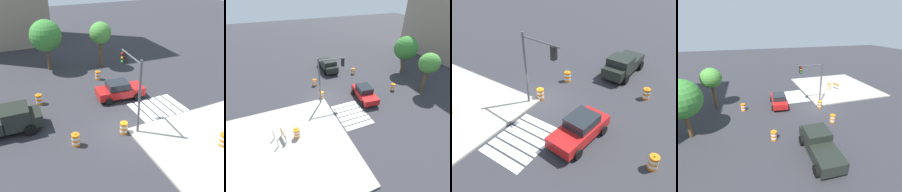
% 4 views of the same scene
% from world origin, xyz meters
% --- Properties ---
extents(ground_plane, '(120.00, 120.00, 0.00)m').
position_xyz_m(ground_plane, '(0.00, 0.00, 0.00)').
color(ground_plane, '#2D2D33').
extents(crosswalk_stripes, '(4.35, 3.20, 0.02)m').
position_xyz_m(crosswalk_stripes, '(4.00, 1.80, 0.01)').
color(crosswalk_stripes, silver).
rests_on(crosswalk_stripes, ground).
extents(sports_car, '(4.47, 2.48, 1.63)m').
position_xyz_m(sports_car, '(1.80, 4.72, 0.81)').
color(sports_car, red).
rests_on(sports_car, ground).
extents(pickup_truck, '(5.22, 2.50, 1.92)m').
position_xyz_m(pickup_truck, '(-7.81, 3.52, 0.97)').
color(pickup_truck, black).
rests_on(pickup_truck, ground).
extents(traffic_barrel_near_corner, '(0.56, 0.56, 1.02)m').
position_xyz_m(traffic_barrel_near_corner, '(-3.89, 0.01, 0.45)').
color(traffic_barrel_near_corner, orange).
rests_on(traffic_barrel_near_corner, ground).
extents(traffic_barrel_crosswalk_end, '(0.56, 0.56, 1.02)m').
position_xyz_m(traffic_barrel_crosswalk_end, '(1.55, 9.31, 0.45)').
color(traffic_barrel_crosswalk_end, orange).
rests_on(traffic_barrel_crosswalk_end, ground).
extents(traffic_barrel_median_near, '(0.56, 0.56, 1.02)m').
position_xyz_m(traffic_barrel_median_near, '(-5.07, 6.72, 0.45)').
color(traffic_barrel_median_near, orange).
rests_on(traffic_barrel_median_near, ground).
extents(traffic_barrel_median_far, '(0.56, 0.56, 1.02)m').
position_xyz_m(traffic_barrel_median_far, '(-0.32, -0.19, 0.45)').
color(traffic_barrel_median_far, orange).
rests_on(traffic_barrel_median_far, ground).
extents(traffic_light_pole, '(0.52, 3.28, 5.50)m').
position_xyz_m(traffic_light_pole, '(0.69, 0.53, 3.91)').
color(traffic_light_pole, '#4C4C51').
rests_on(traffic_light_pole, sidewalk_corner).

